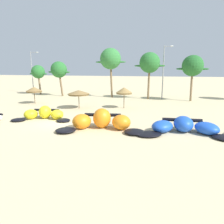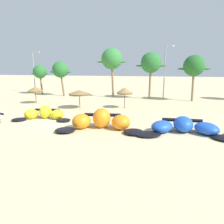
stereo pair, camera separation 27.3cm
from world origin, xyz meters
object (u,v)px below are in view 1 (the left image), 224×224
(beach_umbrella_near_van, at_px, (34,90))
(palm_leftmost, at_px, (38,72))
(beach_umbrella_middle, at_px, (79,93))
(lamppost_west_center, at_px, (164,70))
(palm_center_right, at_px, (193,66))
(kite_center, at_px, (184,127))
(kite_left_of_center, at_px, (101,121))
(palm_center_left, at_px, (150,63))
(beach_umbrella_near_palms, at_px, (124,91))
(palm_left, at_px, (59,70))
(palm_left_of_gap, at_px, (111,59))
(lamppost_west, at_px, (33,70))
(kite_left, at_px, (44,114))

(beach_umbrella_near_van, xyz_separation_m, palm_leftmost, (-6.23, 10.74, 2.50))
(beach_umbrella_middle, height_order, lamppost_west_center, lamppost_west_center)
(palm_center_right, xyz_separation_m, lamppost_west_center, (-4.62, 1.23, -0.65))
(kite_center, xyz_separation_m, beach_umbrella_middle, (-13.31, 8.08, 1.70))
(kite_left_of_center, relative_size, palm_center_right, 1.06)
(beach_umbrella_middle, bearing_deg, beach_umbrella_near_van, 166.38)
(kite_center, xyz_separation_m, palm_center_left, (-4.52, 19.51, 5.93))
(kite_center, distance_m, beach_umbrella_near_palms, 12.32)
(palm_left, height_order, palm_left_of_gap, palm_left_of_gap)
(beach_umbrella_near_van, bearing_deg, kite_left_of_center, -36.68)
(beach_umbrella_near_palms, bearing_deg, palm_leftmost, 151.97)
(kite_left_of_center, relative_size, palm_left, 1.19)
(palm_center_left, height_order, lamppost_west_center, lamppost_west_center)
(kite_center, bearing_deg, palm_left_of_gap, 120.63)
(palm_leftmost, bearing_deg, lamppost_west, 144.50)
(kite_left, height_order, palm_center_left, palm_center_left)
(beach_umbrella_near_van, bearing_deg, lamppost_west, 125.10)
(beach_umbrella_middle, relative_size, palm_left_of_gap, 0.33)
(beach_umbrella_near_palms, distance_m, lamppost_west_center, 11.96)
(kite_left_of_center, bearing_deg, kite_center, 5.04)
(kite_left, relative_size, palm_center_left, 0.79)
(palm_left_of_gap, height_order, palm_center_right, palm_left_of_gap)
(beach_umbrella_middle, relative_size, lamppost_west_center, 0.32)
(beach_umbrella_middle, distance_m, beach_umbrella_near_palms, 6.33)
(kite_left_of_center, bearing_deg, lamppost_west, 134.93)
(kite_left_of_center, distance_m, palm_center_right, 22.60)
(kite_left_of_center, height_order, beach_umbrella_near_van, beach_umbrella_near_van)
(kite_left_of_center, bearing_deg, beach_umbrella_middle, 124.40)
(kite_left, xyz_separation_m, kite_center, (14.63, -1.41, -0.02))
(kite_left_of_center, distance_m, lamppost_west, 33.35)
(beach_umbrella_middle, xyz_separation_m, palm_left_of_gap, (1.49, 11.89, 4.99))
(palm_center_right, distance_m, lamppost_west_center, 4.82)
(kite_left_of_center, distance_m, lamppost_west_center, 21.99)
(beach_umbrella_middle, height_order, palm_leftmost, palm_leftmost)
(kite_center, distance_m, beach_umbrella_middle, 15.66)
(palm_leftmost, xyz_separation_m, palm_left, (5.66, -1.35, 0.49))
(beach_umbrella_middle, bearing_deg, lamppost_west_center, 46.98)
(kite_left, distance_m, beach_umbrella_middle, 7.00)
(palm_left, height_order, palm_center_left, palm_center_left)
(lamppost_west, bearing_deg, kite_left_of_center, -45.07)
(beach_umbrella_near_van, bearing_deg, beach_umbrella_middle, -13.62)
(lamppost_west_center, bearing_deg, kite_left, -123.90)
(kite_left_of_center, xyz_separation_m, kite_center, (7.34, 0.65, -0.18))
(palm_leftmost, height_order, lamppost_west_center, lamppost_west_center)
(palm_left, relative_size, palm_center_left, 0.83)
(beach_umbrella_near_palms, bearing_deg, kite_center, -53.59)
(kite_center, height_order, palm_leftmost, palm_leftmost)
(palm_left_of_gap, relative_size, palm_center_right, 1.20)
(palm_left_of_gap, bearing_deg, kite_left_of_center, -77.72)
(palm_leftmost, height_order, palm_center_left, palm_center_left)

